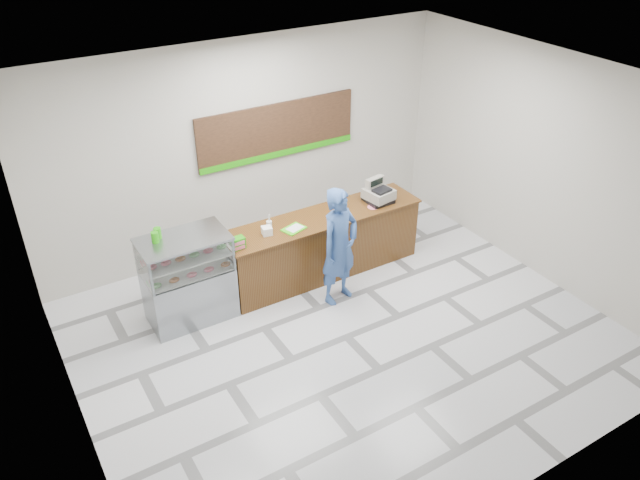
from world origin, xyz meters
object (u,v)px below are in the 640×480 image
sales_counter (323,245)px  cash_register (378,193)px  display_case (188,278)px  serving_tray (294,229)px  customer (339,246)px

sales_counter → cash_register: cash_register is taller
display_case → serving_tray: (1.64, -0.12, 0.36)m
customer → cash_register: bearing=15.8°
sales_counter → display_case: bearing=-180.0°
sales_counter → serving_tray: bearing=-168.3°
cash_register → customer: customer is taller
sales_counter → display_case: (-2.22, -0.00, 0.16)m
display_case → serving_tray: size_ratio=3.44×
sales_counter → customer: (-0.15, -0.71, 0.40)m
sales_counter → customer: bearing=-102.1°
display_case → cash_register: (3.22, -0.04, 0.49)m
cash_register → sales_counter: bearing=168.3°
cash_register → customer: size_ratio=0.26×
cash_register → customer: 1.36m
customer → serving_tray: bearing=111.4°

